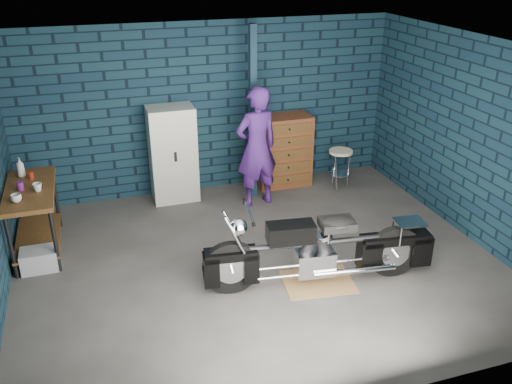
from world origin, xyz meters
TOP-DOWN VIEW (x-y plane):
  - ground at (0.00, 0.00)m, footprint 6.00×6.00m
  - room_walls at (0.00, 0.55)m, footprint 6.02×5.01m
  - support_post at (0.55, 1.95)m, footprint 0.10×0.10m
  - workbench at (-2.68, 1.19)m, footprint 0.60×1.40m
  - drip_mat at (0.56, -0.65)m, footprint 0.92×0.74m
  - motorcycle at (0.56, -0.65)m, footprint 2.43×0.95m
  - person at (0.52, 1.65)m, footprint 0.76×0.57m
  - storage_bin at (-2.66, 0.69)m, footprint 0.44×0.31m
  - locker at (-0.67, 2.23)m, footprint 0.70×0.50m
  - tool_chest at (1.17, 2.23)m, footprint 0.89×0.50m
  - shop_stool at (1.98, 1.74)m, footprint 0.48×0.48m
  - cup_a at (-2.80, 0.80)m, footprint 0.13×0.13m
  - cup_b at (-2.57, 1.06)m, footprint 0.14×0.14m
  - mug_purple at (-2.77, 1.15)m, footprint 0.09×0.09m
  - mug_red at (-2.66, 1.49)m, footprint 0.09×0.09m
  - bottle at (-2.79, 1.62)m, footprint 0.13×0.13m

SIDE VIEW (x-z plane):
  - ground at x=0.00m, z-range 0.00..0.00m
  - drip_mat at x=0.56m, z-range 0.00..0.01m
  - storage_bin at x=-2.66m, z-range 0.00..0.27m
  - shop_stool at x=1.98m, z-range 0.00..0.69m
  - workbench at x=-2.68m, z-range 0.00..0.91m
  - motorcycle at x=0.56m, z-range 0.00..1.04m
  - tool_chest at x=1.17m, z-range 0.00..1.19m
  - locker at x=-0.67m, z-range 0.00..1.51m
  - person at x=0.52m, z-range 0.00..1.87m
  - mug_red at x=-2.66m, z-range 0.91..1.01m
  - cup_a at x=-2.80m, z-range 0.91..1.01m
  - cup_b at x=-2.57m, z-range 0.91..1.02m
  - mug_purple at x=-2.77m, z-range 0.91..1.02m
  - bottle at x=-2.79m, z-range 0.91..1.17m
  - support_post at x=0.55m, z-range 0.00..2.70m
  - room_walls at x=0.00m, z-range 0.55..3.26m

